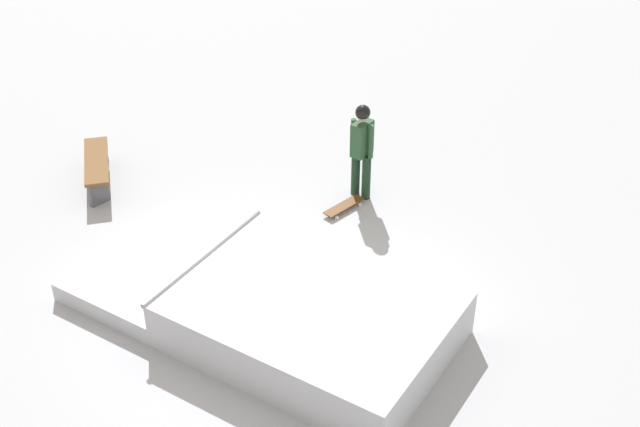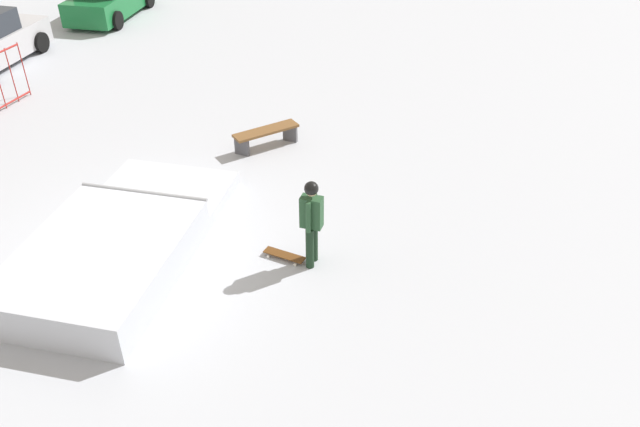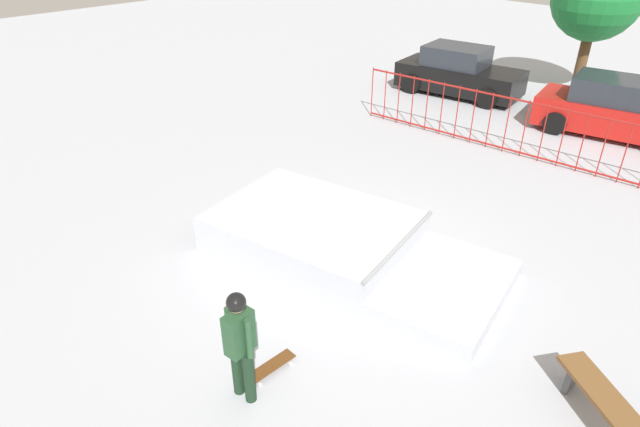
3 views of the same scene
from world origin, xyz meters
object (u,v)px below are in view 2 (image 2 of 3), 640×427
(skateboard, at_px, (284,255))
(park_bench, at_px, (266,134))
(skate_ramp, at_px, (115,248))
(skater, at_px, (312,217))

(skateboard, bearing_deg, park_bench, 124.11)
(skate_ramp, relative_size, park_bench, 3.73)
(skater, xyz_separation_m, skateboard, (-0.09, 0.52, -0.93))
(skate_ramp, height_order, skateboard, skate_ramp)
(skate_ramp, xyz_separation_m, skateboard, (1.36, -2.74, -0.24))
(skate_ramp, height_order, park_bench, skate_ramp)
(skate_ramp, relative_size, skater, 3.37)
(skate_ramp, distance_m, park_bench, 5.04)
(skate_ramp, bearing_deg, skater, -77.58)
(skater, bearing_deg, skate_ramp, -162.38)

